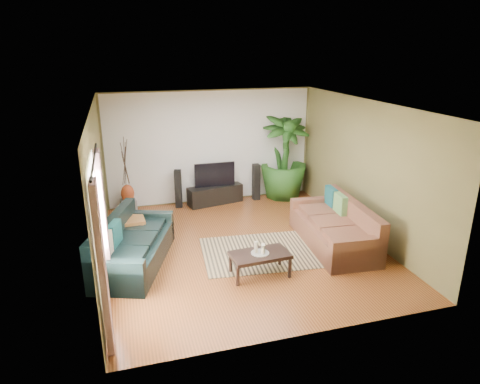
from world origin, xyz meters
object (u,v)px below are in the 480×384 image
object	(u,v)px
sofa_right	(333,224)
tv_stand	(215,195)
television	(215,175)
speaker_right	(256,182)
speaker_left	(178,189)
side_table	(130,232)
coffee_table	(260,264)
pedestal	(129,206)
vase	(128,194)
sofa_left	(134,242)
potted_plant	(284,157)

from	to	relation	value
sofa_right	tv_stand	distance (m)	3.33
television	speaker_right	bearing A→B (deg)	0.00
speaker_left	side_table	distance (m)	2.23
tv_stand	coffee_table	bearing A→B (deg)	-102.19
coffee_table	pedestal	xyz separation A→B (m)	(-2.00, 3.49, -0.04)
pedestal	vase	xyz separation A→B (m)	(0.00, 0.00, 0.31)
sofa_left	sofa_right	world-z (taller)	same
speaker_left	vase	world-z (taller)	speaker_left
tv_stand	speaker_left	size ratio (longest dim) A/B	1.46
sofa_right	speaker_right	bearing A→B (deg)	-163.78
sofa_left	speaker_right	xyz separation A→B (m)	(3.09, 2.62, 0.03)
coffee_table	speaker_left	world-z (taller)	speaker_left
television	vase	size ratio (longest dim) A/B	2.33
sofa_left	coffee_table	distance (m)	2.21
tv_stand	vase	size ratio (longest dim) A/B	3.18
side_table	television	bearing A→B (deg)	41.82
coffee_table	side_table	xyz separation A→B (m)	(-2.04, 1.71, 0.09)
sofa_right	speaker_left	xyz separation A→B (m)	(-2.55, 2.88, 0.03)
coffee_table	vase	bearing A→B (deg)	116.12
coffee_table	tv_stand	bearing A→B (deg)	85.48
vase	sofa_right	bearing A→B (deg)	-36.91
coffee_table	pedestal	bearing A→B (deg)	116.12
sofa_left	side_table	distance (m)	0.77
pedestal	vase	distance (m)	0.31
sofa_left	speaker_right	world-z (taller)	speaker_right
coffee_table	speaker_right	size ratio (longest dim) A/B	1.08
coffee_table	speaker_left	bearing A→B (deg)	99.45
coffee_table	vase	xyz separation A→B (m)	(-2.00, 3.49, 0.28)
television	coffee_table	bearing A→B (deg)	-90.87
coffee_table	speaker_right	distance (m)	3.75
speaker_right	vase	distance (m)	3.10
sofa_right	vase	distance (m)	4.64
speaker_right	vase	world-z (taller)	speaker_right
television	potted_plant	size ratio (longest dim) A/B	0.47
television	side_table	distance (m)	2.84
coffee_table	television	world-z (taller)	television
speaker_left	speaker_right	size ratio (longest dim) A/B	1.00
side_table	coffee_table	bearing A→B (deg)	-40.01
pedestal	speaker_left	bearing A→B (deg)	4.31
pedestal	speaker_right	bearing A→B (deg)	1.62
tv_stand	potted_plant	xyz separation A→B (m)	(1.77, 0.00, 0.83)
vase	side_table	bearing A→B (deg)	-91.23
speaker_right	potted_plant	size ratio (longest dim) A/B	0.43
sofa_left	speaker_left	xyz separation A→B (m)	(1.15, 2.62, 0.03)
speaker_left	sofa_right	bearing A→B (deg)	-37.05
sofa_left	speaker_right	bearing A→B (deg)	-29.89
sofa_right	television	distance (m)	3.33
coffee_table	speaker_right	xyz separation A→B (m)	(1.10, 3.58, 0.25)
coffee_table	tv_stand	xyz separation A→B (m)	(0.05, 3.58, 0.02)
vase	speaker_left	bearing A→B (deg)	4.31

